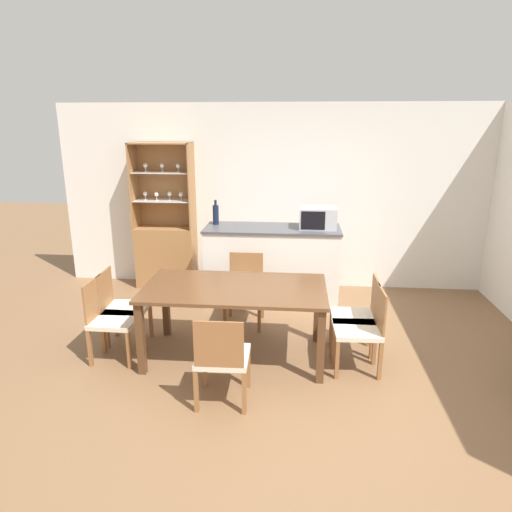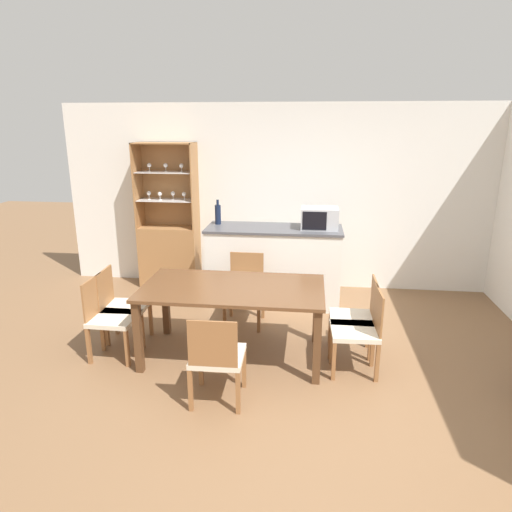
# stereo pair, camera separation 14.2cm
# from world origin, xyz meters

# --- Properties ---
(ground_plane) EXTENTS (18.00, 18.00, 0.00)m
(ground_plane) POSITION_xyz_m (0.00, 0.00, 0.00)
(ground_plane) COLOR brown
(wall_back) EXTENTS (6.80, 0.06, 2.55)m
(wall_back) POSITION_xyz_m (0.00, 2.63, 1.27)
(wall_back) COLOR white
(wall_back) RESTS_ON ground_plane
(kitchen_counter) EXTENTS (1.72, 0.65, 1.01)m
(kitchen_counter) POSITION_xyz_m (-0.35, 1.89, 0.51)
(kitchen_counter) COLOR white
(kitchen_counter) RESTS_ON ground_plane
(display_cabinet) EXTENTS (0.83, 0.39, 2.03)m
(display_cabinet) POSITION_xyz_m (-1.89, 2.42, 0.59)
(display_cabinet) COLOR #A37042
(display_cabinet) RESTS_ON ground_plane
(dining_table) EXTENTS (1.78, 0.96, 0.75)m
(dining_table) POSITION_xyz_m (-0.63, 0.41, 0.65)
(dining_table) COLOR brown
(dining_table) RESTS_ON ground_plane
(dining_chair_head_far) EXTENTS (0.44, 0.44, 0.82)m
(dining_chair_head_far) POSITION_xyz_m (-0.63, 1.21, 0.42)
(dining_chair_head_far) COLOR beige
(dining_chair_head_far) RESTS_ON ground_plane
(dining_chair_side_left_near) EXTENTS (0.44, 0.44, 0.82)m
(dining_chair_side_left_near) POSITION_xyz_m (-1.85, 0.26, 0.42)
(dining_chair_side_left_near) COLOR beige
(dining_chair_side_left_near) RESTS_ON ground_plane
(dining_chair_side_right_far) EXTENTS (0.43, 0.43, 0.82)m
(dining_chair_side_right_far) POSITION_xyz_m (0.59, 0.55, 0.42)
(dining_chair_side_right_far) COLOR beige
(dining_chair_side_right_far) RESTS_ON ground_plane
(dining_chair_head_near) EXTENTS (0.44, 0.44, 0.82)m
(dining_chair_head_near) POSITION_xyz_m (-0.63, -0.40, 0.42)
(dining_chair_head_near) COLOR beige
(dining_chair_head_near) RESTS_ON ground_plane
(dining_chair_side_right_near) EXTENTS (0.45, 0.45, 0.82)m
(dining_chair_side_right_near) POSITION_xyz_m (0.59, 0.26, 0.42)
(dining_chair_side_right_near) COLOR beige
(dining_chair_side_right_near) RESTS_ON ground_plane
(dining_chair_side_left_far) EXTENTS (0.45, 0.45, 0.82)m
(dining_chair_side_left_far) POSITION_xyz_m (-1.85, 0.55, 0.42)
(dining_chair_side_left_far) COLOR beige
(dining_chair_side_left_far) RESTS_ON ground_plane
(microwave) EXTENTS (0.46, 0.35, 0.26)m
(microwave) POSITION_xyz_m (0.22, 1.90, 1.14)
(microwave) COLOR #B7BABF
(microwave) RESTS_ON kitchen_counter
(wine_bottle) EXTENTS (0.08, 0.08, 0.32)m
(wine_bottle) POSITION_xyz_m (-1.09, 2.01, 1.14)
(wine_bottle) COLOR #141E38
(wine_bottle) RESTS_ON kitchen_counter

